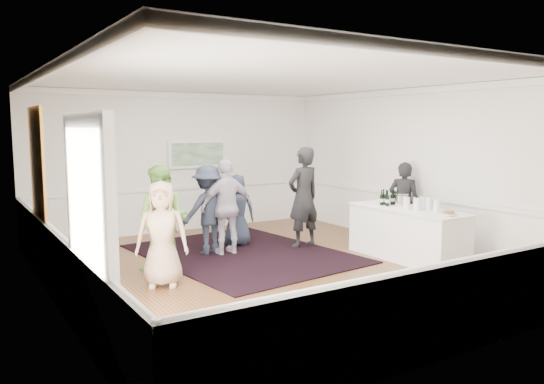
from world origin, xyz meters
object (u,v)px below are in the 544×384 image
serving_table (407,233)px  guest_navy (237,210)px  guest_tan (162,234)px  guest_dark_a (208,210)px  nut_bowl (449,214)px  bartender (404,204)px  guest_lilac (227,207)px  guest_dark_b (303,197)px  ice_bucket (401,201)px  guest_green (163,220)px

serving_table → guest_navy: bearing=128.9°
guest_tan → guest_dark_a: guest_dark_a is taller
guest_dark_a → nut_bowl: (2.87, -3.23, 0.13)m
guest_tan → guest_navy: 2.94m
bartender → guest_lilac: size_ratio=0.94×
bartender → guest_dark_b: 2.06m
guest_lilac → guest_navy: guest_lilac is taller
bartender → guest_dark_a: 3.95m
guest_lilac → nut_bowl: size_ratio=7.36×
guest_tan → guest_dark_a: 2.12m
serving_table → guest_navy: (-2.12, 2.62, 0.26)m
serving_table → guest_dark_b: 2.16m
guest_dark_a → ice_bucket: size_ratio=6.52×
guest_tan → serving_table: bearing=14.1°
guest_dark_a → guest_navy: guest_dark_a is taller
guest_lilac → guest_dark_a: guest_lilac is taller
bartender → guest_lilac: (-3.38, 1.24, 0.05)m
guest_green → guest_dark_a: (1.21, 0.84, -0.05)m
bartender → guest_green: guest_green is taller
guest_tan → bartender: bearing=24.8°
guest_green → nut_bowl: (4.08, -2.40, 0.08)m
guest_green → nut_bowl: 4.73m
guest_tan → guest_green: guest_green is taller
guest_tan → guest_green: (0.27, 0.68, 0.09)m
guest_lilac → serving_table: bearing=143.2°
nut_bowl → serving_table: bearing=87.3°
guest_tan → guest_dark_b: bearing=41.3°
nut_bowl → guest_dark_b: bearing=109.9°
ice_bucket → guest_dark_b: bearing=123.8°
guest_green → nut_bowl: guest_green is taller
guest_tan → guest_lilac: 2.20m
bartender → ice_bucket: size_ratio=6.58×
bartender → ice_bucket: (-0.73, -0.64, 0.20)m
bartender → guest_tan: size_ratio=1.06×
bartender → nut_bowl: (-0.81, -1.79, 0.12)m
serving_table → guest_green: (-4.12, 1.45, 0.42)m
guest_navy → guest_dark_b: bearing=162.6°
guest_tan → guest_green: bearing=92.3°
guest_dark_b → ice_bucket: (1.08, -1.61, 0.05)m
bartender → guest_green: 4.92m
guest_lilac → ice_bucket: (2.65, -1.87, 0.15)m
guest_tan → guest_green: size_ratio=0.90×
guest_green → bartender: bearing=36.6°
nut_bowl → bartender: bearing=65.7°
serving_table → ice_bucket: (0.03, 0.20, 0.58)m
guest_dark_a → serving_table: bearing=137.3°
guest_tan → guest_dark_a: bearing=69.7°
serving_table → guest_navy: size_ratio=1.59×
guest_tan → guest_navy: size_ratio=1.10×
serving_table → guest_green: size_ratio=1.29×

